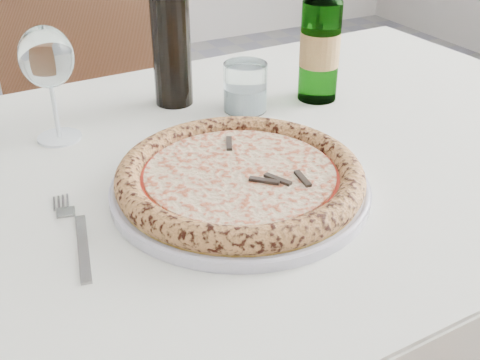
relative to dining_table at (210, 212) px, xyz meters
The scene contains 9 objects.
dining_table is the anchor object (origin of this frame).
chair_far 0.84m from the dining_table, 90.32° to the left, with size 0.56×0.56×0.93m.
plate 0.14m from the dining_table, 90.00° to the right, with size 0.35×0.35×0.02m.
pizza 0.15m from the dining_table, 90.01° to the right, with size 0.33×0.33×0.03m.
fork 0.26m from the dining_table, 155.74° to the right, with size 0.04×0.19×0.00m.
wine_glass 0.34m from the dining_table, 134.65° to the left, with size 0.08×0.08×0.18m.
tumbler 0.24m from the dining_table, 46.47° to the left, with size 0.08×0.08×0.08m.
beer_bottle 0.37m from the dining_table, 25.35° to the left, with size 0.07×0.07×0.27m.
wine_bottle 0.31m from the dining_table, 80.14° to the left, with size 0.07×0.07×0.27m.
Camera 1 is at (-0.47, -0.52, 1.18)m, focal length 45.00 mm.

